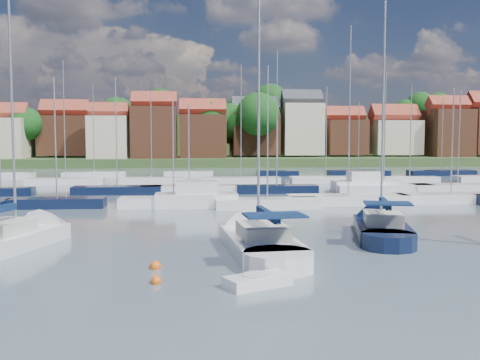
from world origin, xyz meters
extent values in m
plane|color=#425159|center=(0.00, 40.00, 0.00)|extent=(260.00, 260.00, 0.00)
cube|color=silver|center=(-15.46, 3.61, 0.25)|extent=(5.02, 7.71, 1.20)
cone|color=silver|center=(-14.09, 7.86, 0.25)|extent=(3.90, 4.22, 2.97)
cube|color=beige|center=(-15.61, 3.14, 1.20)|extent=(2.90, 3.47, 0.70)
cylinder|color=#B2B2B7|center=(-15.30, 4.08, 7.46)|extent=(0.14, 0.14, 13.22)
cube|color=silver|center=(-2.25, 1.26, 0.25)|extent=(3.82, 7.96, 1.20)
cone|color=silver|center=(-2.63, 6.08, 0.25)|extent=(3.51, 4.00, 3.22)
cylinder|color=silver|center=(-1.94, -2.59, 0.25)|extent=(3.47, 3.47, 1.20)
cube|color=beige|center=(-2.21, 0.73, 1.20)|extent=(2.50, 3.39, 0.70)
cylinder|color=#B2B2B7|center=(-2.29, 1.80, 8.01)|extent=(0.14, 0.14, 14.32)
cylinder|color=#B2B2B7|center=(-2.12, -0.34, 2.05)|extent=(0.44, 4.29, 0.10)
cube|color=#0D2044|center=(-2.12, -0.34, 2.20)|extent=(0.62, 4.09, 0.35)
cube|color=#0D2044|center=(-2.01, -1.74, 2.35)|extent=(2.88, 2.14, 0.08)
cube|color=black|center=(5.50, 4.85, 0.25)|extent=(4.57, 7.55, 1.20)
cone|color=black|center=(6.58, 9.11, 0.25)|extent=(3.68, 4.04, 2.93)
cylinder|color=black|center=(4.64, 1.43, 0.25)|extent=(3.56, 3.56, 1.20)
cube|color=beige|center=(5.38, 4.37, 1.20)|extent=(2.71, 3.35, 0.70)
cylinder|color=#B2B2B7|center=(5.62, 5.32, 7.52)|extent=(0.14, 0.14, 13.33)
cylinder|color=#B2B2B7|center=(5.14, 3.42, 2.05)|extent=(1.06, 3.82, 0.10)
cube|color=#0D2044|center=(5.14, 3.42, 2.20)|extent=(1.20, 3.68, 0.35)
cube|color=#0D2044|center=(4.83, 2.19, 2.35)|extent=(2.85, 2.32, 0.08)
cube|color=silver|center=(-3.21, -5.09, 0.18)|extent=(2.88, 2.22, 0.51)
cylinder|color=silver|center=(-3.21, -5.09, 0.33)|extent=(1.21, 1.21, 0.33)
sphere|color=#D85914|center=(-7.23, -4.29, 0.00)|extent=(0.45, 0.45, 0.45)
sphere|color=#D85914|center=(-7.42, -1.80, 0.00)|extent=(0.53, 0.53, 0.53)
sphere|color=beige|center=(-1.41, -3.17, 0.00)|extent=(0.47, 0.47, 0.47)
sphere|color=beige|center=(5.02, 6.52, 0.00)|extent=(0.48, 0.48, 0.48)
cube|color=black|center=(-17.11, 20.54, 0.35)|extent=(8.01, 2.24, 1.00)
cylinder|color=#B2B2B7|center=(-17.11, 20.54, 5.93)|extent=(0.12, 0.12, 10.16)
cube|color=silver|center=(-7.27, 20.20, 0.35)|extent=(9.22, 2.58, 1.00)
cylinder|color=#B2B2B7|center=(-7.27, 20.20, 4.94)|extent=(0.12, 0.12, 8.18)
cube|color=silver|center=(0.63, 18.61, 0.35)|extent=(8.78, 2.46, 1.00)
cylinder|color=#B2B2B7|center=(0.63, 18.61, 6.38)|extent=(0.12, 0.12, 11.06)
cube|color=silver|center=(8.23, 20.67, 0.35)|extent=(10.79, 3.02, 1.00)
cylinder|color=#B2B2B7|center=(8.23, 20.67, 8.29)|extent=(0.12, 0.12, 14.87)
cube|color=silver|center=(17.98, 21.03, 0.35)|extent=(10.13, 2.84, 1.00)
cylinder|color=#B2B2B7|center=(17.98, 21.03, 5.65)|extent=(0.12, 0.12, 9.59)
cube|color=silver|center=(-5.31, 20.00, 0.50)|extent=(7.00, 2.60, 1.40)
cube|color=silver|center=(-5.31, 20.00, 1.60)|extent=(3.50, 2.20, 1.30)
cube|color=black|center=(-25.24, 30.99, 0.35)|extent=(6.54, 1.83, 1.00)
cube|color=black|center=(-13.55, 31.64, 0.35)|extent=(9.30, 2.60, 1.00)
cylinder|color=#B2B2B7|center=(-13.55, 31.64, 6.59)|extent=(0.12, 0.12, 11.48)
cube|color=silver|center=(-5.94, 32.01, 0.35)|extent=(10.40, 2.91, 1.00)
cylinder|color=#B2B2B7|center=(-5.94, 32.01, 5.24)|extent=(0.12, 0.12, 8.77)
cube|color=black|center=(3.48, 31.28, 0.35)|extent=(8.80, 2.46, 1.00)
cylinder|color=#B2B2B7|center=(3.48, 31.28, 8.01)|extent=(0.12, 0.12, 14.33)
cube|color=silver|center=(15.40, 31.16, 0.35)|extent=(10.73, 3.00, 1.00)
cylinder|color=#B2B2B7|center=(15.40, 31.16, 6.92)|extent=(0.12, 0.12, 12.14)
cube|color=silver|center=(23.82, 30.97, 0.35)|extent=(10.48, 2.93, 1.00)
cylinder|color=#B2B2B7|center=(23.82, 30.97, 5.99)|extent=(0.12, 0.12, 10.28)
cube|color=silver|center=(13.46, 32.00, 0.50)|extent=(7.00, 2.60, 1.40)
cube|color=silver|center=(13.46, 32.00, 1.60)|extent=(3.50, 2.20, 1.30)
cube|color=silver|center=(-21.71, 44.21, 0.35)|extent=(9.71, 2.72, 1.00)
cylinder|color=#B2B2B7|center=(-21.71, 44.21, 8.29)|extent=(0.12, 0.12, 14.88)
cube|color=silver|center=(-10.84, 44.51, 0.35)|extent=(8.49, 2.38, 1.00)
cylinder|color=#B2B2B7|center=(-10.84, 44.51, 6.51)|extent=(0.12, 0.12, 11.31)
cube|color=silver|center=(0.79, 43.78, 0.35)|extent=(10.16, 2.85, 1.00)
cylinder|color=#B2B2B7|center=(0.79, 43.78, 8.15)|extent=(0.12, 0.12, 14.59)
cube|color=silver|center=(12.17, 43.90, 0.35)|extent=(9.53, 2.67, 1.00)
cylinder|color=#B2B2B7|center=(12.17, 43.90, 6.81)|extent=(0.12, 0.12, 11.91)
cube|color=silver|center=(23.16, 42.50, 0.35)|extent=(7.62, 2.13, 1.00)
cylinder|color=#B2B2B7|center=(23.16, 42.50, 6.91)|extent=(0.12, 0.12, 12.13)
cube|color=silver|center=(-20.26, 56.56, 0.35)|extent=(9.24, 2.59, 1.00)
cylinder|color=#B2B2B7|center=(-20.26, 56.56, 7.43)|extent=(0.12, 0.12, 13.17)
cube|color=silver|center=(-6.08, 57.30, 0.35)|extent=(7.57, 2.12, 1.00)
cylinder|color=#B2B2B7|center=(-6.08, 57.30, 5.97)|extent=(0.12, 0.12, 10.24)
cube|color=black|center=(7.88, 57.47, 0.35)|extent=(6.58, 1.84, 1.00)
cylinder|color=#B2B2B7|center=(7.88, 57.47, 4.85)|extent=(0.12, 0.12, 8.01)
cube|color=black|center=(20.94, 57.40, 0.35)|extent=(9.92, 2.78, 1.00)
cylinder|color=#B2B2B7|center=(20.94, 57.40, 6.31)|extent=(0.12, 0.12, 10.92)
cube|color=black|center=(34.28, 56.37, 0.35)|extent=(10.55, 2.95, 1.00)
cylinder|color=#B2B2B7|center=(34.28, 56.37, 6.61)|extent=(0.12, 0.12, 11.51)
cube|color=#394C26|center=(0.00, 117.00, 0.30)|extent=(200.00, 70.00, 3.00)
cube|color=#394C26|center=(0.00, 142.00, 5.00)|extent=(200.00, 60.00, 14.00)
cube|color=beige|center=(-44.83, 92.19, 5.88)|extent=(9.35, 10.04, 8.56)
cube|color=brown|center=(-44.83, 92.19, 11.30)|extent=(9.54, 4.63, 4.63)
cube|color=brown|center=(-33.65, 97.79, 6.56)|extent=(10.37, 9.97, 8.73)
cube|color=brown|center=(-33.65, 97.79, 12.20)|extent=(10.57, 5.13, 5.13)
cube|color=beige|center=(-22.74, 89.00, 6.08)|extent=(8.09, 8.80, 8.96)
cube|color=brown|center=(-22.74, 89.00, 11.55)|extent=(8.25, 4.00, 4.00)
cube|color=brown|center=(-13.35, 89.94, 7.08)|extent=(9.36, 10.17, 10.97)
cube|color=brown|center=(-13.35, 89.94, 13.72)|extent=(9.54, 4.63, 4.63)
cube|color=brown|center=(-3.04, 91.65, 6.31)|extent=(9.90, 8.56, 9.42)
cube|color=brown|center=(-3.04, 91.65, 12.23)|extent=(10.10, 4.90, 4.90)
cube|color=brown|center=(9.10, 96.65, 6.95)|extent=(10.59, 8.93, 9.49)
cube|color=#383A42|center=(9.10, 96.65, 12.99)|extent=(10.80, 5.24, 5.24)
cube|color=beige|center=(19.71, 95.80, 8.02)|extent=(9.01, 8.61, 11.65)
cube|color=#383A42|center=(19.71, 95.80, 14.95)|extent=(9.19, 4.46, 4.46)
cube|color=brown|center=(30.17, 97.00, 6.20)|extent=(9.10, 9.34, 8.00)
cube|color=brown|center=(30.17, 97.00, 11.32)|extent=(9.28, 4.50, 4.50)
cube|color=beige|center=(41.95, 96.59, 6.14)|extent=(10.86, 9.59, 7.88)
cube|color=brown|center=(41.95, 96.59, 11.41)|extent=(11.07, 5.37, 5.37)
cube|color=brown|center=(53.76, 93.92, 7.09)|extent=(9.18, 9.96, 10.97)
cube|color=brown|center=(53.76, 93.92, 13.70)|extent=(9.36, 4.54, 4.54)
cylinder|color=#382619|center=(56.77, 115.51, 8.51)|extent=(0.50, 0.50, 4.47)
sphere|color=#1B531A|center=(56.77, 115.51, 14.58)|extent=(8.18, 8.18, 8.18)
cylinder|color=#382619|center=(3.46, 95.93, 3.83)|extent=(0.50, 0.50, 4.46)
sphere|color=#1B531A|center=(3.46, 95.93, 9.88)|extent=(8.15, 8.15, 8.15)
cylinder|color=#382619|center=(15.22, 113.68, 8.58)|extent=(0.50, 0.50, 5.15)
sphere|color=#1B531A|center=(15.22, 113.68, 15.56)|extent=(9.41, 9.41, 9.41)
cylinder|color=#382619|center=(-13.54, 116.31, 8.68)|extent=(0.50, 0.50, 4.56)
sphere|color=#1B531A|center=(-13.54, 116.31, 14.87)|extent=(8.34, 8.34, 8.34)
cylinder|color=#382619|center=(-23.24, 105.25, 4.18)|extent=(0.50, 0.50, 5.15)
sphere|color=#1B531A|center=(-23.24, 105.25, 11.17)|extent=(9.42, 9.42, 9.42)
cylinder|color=#382619|center=(-38.67, 107.32, 6.76)|extent=(0.50, 0.50, 3.42)
sphere|color=#1B531A|center=(-38.67, 107.32, 11.40)|extent=(6.26, 6.26, 6.26)
cylinder|color=#382619|center=(13.76, 104.71, 3.48)|extent=(0.50, 0.50, 3.77)
sphere|color=#1B531A|center=(13.76, 104.71, 8.60)|extent=(6.89, 6.89, 6.89)
cylinder|color=#382619|center=(9.05, 90.94, 4.21)|extent=(0.50, 0.50, 5.21)
sphere|color=#1B531A|center=(9.05, 90.94, 11.28)|extent=(9.53, 9.53, 9.53)
cylinder|color=#382619|center=(61.93, 101.62, 3.09)|extent=(0.50, 0.50, 2.97)
sphere|color=#1B531A|center=(61.93, 101.62, 7.12)|extent=(5.44, 5.44, 5.44)
cylinder|color=#382619|center=(-1.15, 93.75, 4.02)|extent=(0.50, 0.50, 4.84)
sphere|color=#1B531A|center=(-1.15, 93.75, 10.59)|extent=(8.85, 8.85, 8.85)
cylinder|color=#382619|center=(52.68, 115.72, 8.17)|extent=(0.50, 0.50, 3.72)
sphere|color=#1B531A|center=(52.68, 115.72, 13.21)|extent=(6.80, 6.80, 6.80)
cylinder|color=#382619|center=(54.05, 94.13, 3.62)|extent=(0.50, 0.50, 4.05)
sphere|color=#1B531A|center=(54.05, 94.13, 9.11)|extent=(7.40, 7.40, 7.40)
cylinder|color=#382619|center=(-40.96, 92.79, 3.60)|extent=(0.50, 0.50, 4.00)
sphere|color=#1B531A|center=(-40.96, 92.79, 9.04)|extent=(7.32, 7.32, 7.32)
cylinder|color=#382619|center=(6.84, 113.29, 7.91)|extent=(0.50, 0.50, 3.93)
sphere|color=#1B531A|center=(6.84, 113.29, 13.24)|extent=(7.19, 7.19, 7.19)
cylinder|color=#382619|center=(30.65, 100.17, 3.51)|extent=(0.50, 0.50, 3.82)
sphere|color=#1B531A|center=(30.65, 100.17, 8.70)|extent=(6.99, 6.99, 6.99)
cylinder|color=#382619|center=(-17.44, 93.12, 3.34)|extent=(0.50, 0.50, 3.48)
sphere|color=#1B531A|center=(-17.44, 93.12, 8.07)|extent=(6.37, 6.37, 6.37)
cylinder|color=#382619|center=(57.51, 102.81, 3.09)|extent=(0.50, 0.50, 2.99)
sphere|color=#1B531A|center=(57.51, 102.81, 7.14)|extent=(5.46, 5.46, 5.46)
cylinder|color=#382619|center=(3.61, 99.04, 3.22)|extent=(0.50, 0.50, 3.25)
sphere|color=#1B531A|center=(3.61, 99.04, 7.63)|extent=(5.94, 5.94, 5.94)
cylinder|color=#382619|center=(-3.05, 100.73, 3.09)|extent=(0.50, 0.50, 2.98)
sphere|color=#1B531A|center=(-3.05, 100.73, 7.14)|extent=(5.46, 5.46, 5.46)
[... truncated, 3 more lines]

